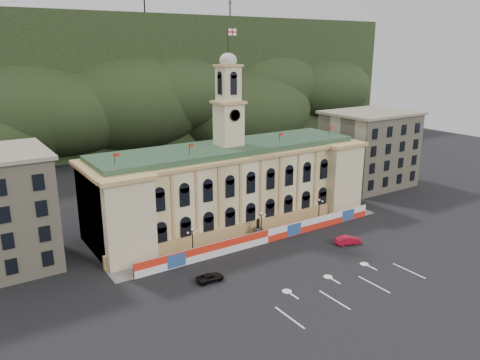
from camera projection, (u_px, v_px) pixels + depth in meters
ground at (326, 275)px, 71.75m from camera, size 260.00×260.00×0.00m
lane_markings at (350, 289)px, 67.73m from camera, size 26.00×10.00×0.02m
hill_ridge at (88, 89)px, 164.56m from camera, size 230.00×80.00×64.00m
city_hall at (230, 184)px, 91.83m from camera, size 56.20×17.60×37.10m
side_building_right at (369, 149)px, 116.73m from camera, size 21.00×17.00×18.60m
hoarding_fence at (268, 236)px, 83.56m from camera, size 50.00×0.44×2.50m
pavement at (259, 237)px, 86.01m from camera, size 56.00×5.50×0.16m
statue at (258, 231)px, 85.90m from camera, size 1.40×1.40×3.72m
lamp_left at (193, 240)px, 77.21m from camera, size 1.96×0.44×5.15m
lamp_center at (261, 223)px, 84.58m from camera, size 1.96×0.44×5.15m
lamp_right at (319, 209)px, 91.96m from camera, size 1.96×0.44×5.15m
red_sedan at (348, 240)px, 83.01m from camera, size 4.35×5.57×1.52m
black_suv at (210, 278)px, 69.85m from camera, size 2.57×4.54×1.19m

